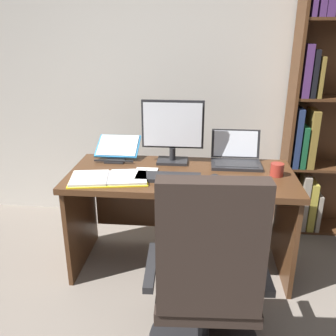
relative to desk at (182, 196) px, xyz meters
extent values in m
cube|color=beige|center=(0.16, 0.81, 0.86)|extent=(4.98, 0.12, 2.77)
cube|color=#4C2D19|center=(0.00, -0.07, 0.18)|extent=(1.52, 0.69, 0.04)
cube|color=#4C2D19|center=(-0.73, -0.07, -0.18)|extent=(0.03, 0.63, 0.69)
cube|color=#4C2D19|center=(0.73, -0.07, -0.18)|extent=(0.03, 0.63, 0.69)
cube|color=#4C2D19|center=(0.00, 0.24, -0.15)|extent=(1.40, 0.03, 0.48)
cube|color=#4C2D19|center=(0.83, 0.59, 0.62)|extent=(0.02, 0.29, 2.29)
cube|color=#4C2D19|center=(1.27, 0.59, -0.52)|extent=(0.85, 0.27, 0.02)
cube|color=olive|center=(0.89, 0.55, -0.26)|extent=(0.05, 0.19, 0.48)
cube|color=gold|center=(0.95, 0.55, -0.33)|extent=(0.05, 0.20, 0.35)
cube|color=gray|center=(1.01, 0.56, -0.26)|extent=(0.05, 0.21, 0.49)
cube|color=gold|center=(1.08, 0.56, -0.29)|extent=(0.06, 0.22, 0.43)
cube|color=gray|center=(1.13, 0.57, -0.34)|extent=(0.03, 0.23, 0.33)
cube|color=navy|center=(0.89, 0.54, 0.30)|extent=(0.05, 0.18, 0.48)
cube|color=#195633|center=(0.94, 0.55, 0.23)|extent=(0.04, 0.18, 0.34)
cube|color=olive|center=(1.01, 0.57, 0.30)|extent=(0.05, 0.22, 0.47)
cube|color=#512D66|center=(0.89, 0.55, 0.82)|extent=(0.06, 0.20, 0.39)
cube|color=black|center=(0.95, 0.54, 0.80)|extent=(0.04, 0.18, 0.35)
cube|color=olive|center=(1.00, 0.54, 0.78)|extent=(0.03, 0.17, 0.30)
cylinder|color=#232326|center=(0.17, -0.81, -0.33)|extent=(0.06, 0.06, 0.30)
cube|color=#2D231E|center=(0.17, -0.81, -0.14)|extent=(0.52, 0.50, 0.07)
cube|color=#2D231E|center=(0.18, -1.01, 0.22)|extent=(0.48, 0.12, 0.65)
cube|color=#232326|center=(-0.11, -0.82, -0.02)|extent=(0.07, 0.39, 0.04)
cube|color=#232326|center=(0.45, -0.79, -0.02)|extent=(0.07, 0.39, 0.04)
cube|color=#232326|center=(-0.08, 0.14, 0.21)|extent=(0.22, 0.16, 0.02)
cylinder|color=#232326|center=(-0.08, 0.14, 0.27)|extent=(0.04, 0.04, 0.09)
cube|color=#232326|center=(-0.08, 0.15, 0.49)|extent=(0.44, 0.02, 0.34)
cube|color=white|center=(-0.08, 0.13, 0.49)|extent=(0.41, 0.00, 0.31)
cube|color=#232326|center=(0.38, 0.10, 0.22)|extent=(0.35, 0.22, 0.02)
cube|color=#2D2D30|center=(0.38, 0.08, 0.23)|extent=(0.30, 0.12, 0.00)
cube|color=#232326|center=(0.38, 0.24, 0.33)|extent=(0.35, 0.06, 0.21)
cube|color=white|center=(0.38, 0.23, 0.33)|extent=(0.31, 0.04, 0.18)
cube|color=#232326|center=(-0.08, -0.19, 0.22)|extent=(0.42, 0.15, 0.02)
ellipsoid|color=#232326|center=(0.22, -0.19, 0.22)|extent=(0.06, 0.10, 0.04)
cube|color=#232326|center=(-0.50, 0.12, 0.21)|extent=(0.14, 0.12, 0.01)
cube|color=#232326|center=(-0.50, 0.07, 0.22)|extent=(0.29, 0.01, 0.01)
cube|color=#2D84C6|center=(-0.50, 0.23, 0.29)|extent=(0.32, 0.23, 0.12)
cube|color=white|center=(-0.50, 0.23, 0.30)|extent=(0.29, 0.21, 0.10)
cube|color=yellow|center=(-0.58, -0.26, 0.21)|extent=(0.29, 0.30, 0.01)
cube|color=yellow|center=(-0.34, -0.21, 0.21)|extent=(0.29, 0.30, 0.01)
cube|color=white|center=(-0.58, -0.26, 0.22)|extent=(0.27, 0.29, 0.02)
cube|color=white|center=(-0.34, -0.21, 0.22)|extent=(0.27, 0.29, 0.02)
cylinder|color=#B7B7BC|center=(-0.46, -0.24, 0.22)|extent=(0.06, 0.24, 0.02)
cube|color=white|center=(-0.24, -0.12, 0.21)|extent=(0.15, 0.21, 0.01)
cylinder|color=maroon|center=(-0.22, -0.12, 0.22)|extent=(0.14, 0.01, 0.01)
cylinder|color=maroon|center=(0.63, -0.06, 0.25)|extent=(0.09, 0.09, 0.09)
camera|label=1|loc=(0.13, -2.37, 1.11)|focal=39.14mm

